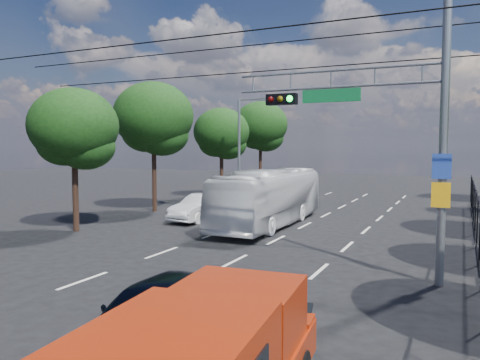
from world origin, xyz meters
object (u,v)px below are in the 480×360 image
Objects in this scene: navy_hatchback at (159,319)px; white_van at (201,207)px; white_bus at (270,197)px; signal_mast at (399,101)px.

navy_hatchback reaches higher than white_van.
white_bus reaches higher than navy_hatchback.
navy_hatchback is 16.30m from white_van.
signal_mast is 9.11m from navy_hatchback.
signal_mast is at bearing -28.07° from white_van.
navy_hatchback is 15.05m from white_bus.
signal_mast is 2.10× the size of navy_hatchback.
navy_hatchback is 1.07× the size of white_van.
navy_hatchback is (-3.28, -7.23, -4.47)m from signal_mast.
white_bus is at bearing 7.66° from white_van.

